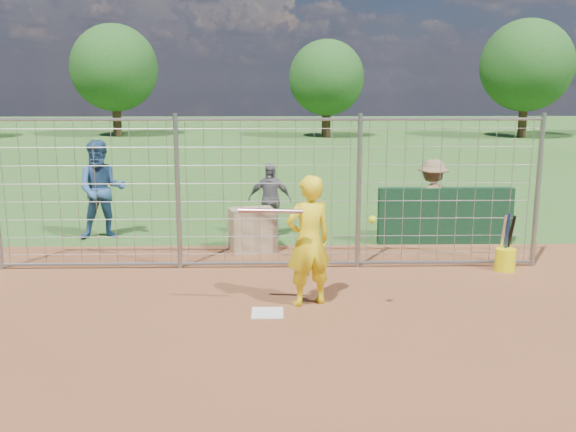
{
  "coord_description": "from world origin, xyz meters",
  "views": [
    {
      "loc": [
        0.11,
        -8.47,
        3.1
      ],
      "look_at": [
        0.3,
        0.8,
        1.15
      ],
      "focal_mm": 40.0,
      "sensor_mm": 36.0,
      "label": 1
    }
  ],
  "objects_px": {
    "bucket_with_bats": "(505,256)",
    "batter": "(309,241)",
    "bystander_a": "(102,190)",
    "bystander_b": "(270,200)",
    "equipment_bin": "(252,230)",
    "bystander_c": "(432,201)"
  },
  "relations": [
    {
      "from": "bystander_c",
      "to": "bystander_b",
      "type": "bearing_deg",
      "value": -30.3
    },
    {
      "from": "batter",
      "to": "equipment_bin",
      "type": "distance_m",
      "value": 3.13
    },
    {
      "from": "bystander_b",
      "to": "equipment_bin",
      "type": "height_order",
      "value": "bystander_b"
    },
    {
      "from": "batter",
      "to": "bystander_b",
      "type": "xyz_separation_m",
      "value": [
        -0.57,
        4.08,
        -0.17
      ]
    },
    {
      "from": "equipment_bin",
      "to": "bucket_with_bats",
      "type": "bearing_deg",
      "value": -32.77
    },
    {
      "from": "bystander_b",
      "to": "bucket_with_bats",
      "type": "bearing_deg",
      "value": -24.89
    },
    {
      "from": "batter",
      "to": "bystander_a",
      "type": "distance_m",
      "value": 5.59
    },
    {
      "from": "bystander_a",
      "to": "bystander_b",
      "type": "distance_m",
      "value": 3.35
    },
    {
      "from": "bystander_c",
      "to": "equipment_bin",
      "type": "bearing_deg",
      "value": -11.05
    },
    {
      "from": "bystander_b",
      "to": "equipment_bin",
      "type": "bearing_deg",
      "value": -98.34
    },
    {
      "from": "batter",
      "to": "equipment_bin",
      "type": "xyz_separation_m",
      "value": [
        -0.89,
        2.95,
        -0.53
      ]
    },
    {
      "from": "batter",
      "to": "bucket_with_bats",
      "type": "height_order",
      "value": "batter"
    },
    {
      "from": "bystander_a",
      "to": "bucket_with_bats",
      "type": "xyz_separation_m",
      "value": [
        7.28,
        -2.4,
        -0.74
      ]
    },
    {
      "from": "bystander_c",
      "to": "bucket_with_bats",
      "type": "distance_m",
      "value": 2.22
    },
    {
      "from": "batter",
      "to": "bystander_b",
      "type": "height_order",
      "value": "batter"
    },
    {
      "from": "batter",
      "to": "bucket_with_bats",
      "type": "distance_m",
      "value": 3.79
    },
    {
      "from": "bucket_with_bats",
      "to": "batter",
      "type": "bearing_deg",
      "value": -154.72
    },
    {
      "from": "bystander_a",
      "to": "bystander_b",
      "type": "height_order",
      "value": "bystander_a"
    },
    {
      "from": "bystander_a",
      "to": "equipment_bin",
      "type": "relative_size",
      "value": 2.47
    },
    {
      "from": "batter",
      "to": "bystander_a",
      "type": "relative_size",
      "value": 0.94
    },
    {
      "from": "batter",
      "to": "bystander_a",
      "type": "height_order",
      "value": "bystander_a"
    },
    {
      "from": "bystander_a",
      "to": "equipment_bin",
      "type": "distance_m",
      "value": 3.25
    }
  ]
}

